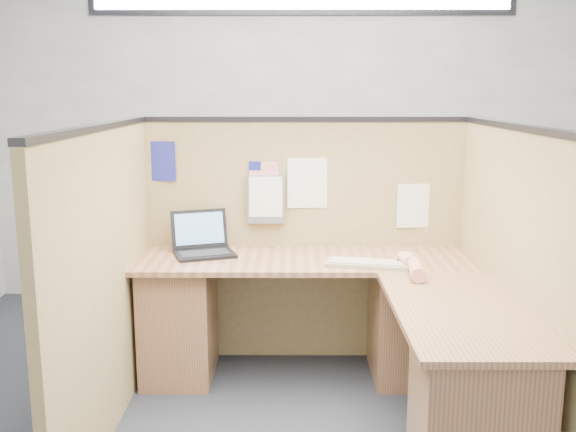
{
  "coord_description": "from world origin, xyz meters",
  "views": [
    {
      "loc": [
        -0.09,
        -2.93,
        1.68
      ],
      "look_at": [
        -0.1,
        0.5,
        1.01
      ],
      "focal_mm": 40.0,
      "sensor_mm": 36.0,
      "label": 1
    }
  ],
  "objects_px": {
    "laptop": "(206,243)",
    "keyboard": "(367,264)",
    "l_desk": "(342,338)",
    "mouse": "(406,261)"
  },
  "relations": [
    {
      "from": "laptop",
      "to": "keyboard",
      "type": "relative_size",
      "value": 0.89
    },
    {
      "from": "l_desk",
      "to": "keyboard",
      "type": "relative_size",
      "value": 4.13
    },
    {
      "from": "l_desk",
      "to": "mouse",
      "type": "distance_m",
      "value": 0.57
    },
    {
      "from": "keyboard",
      "to": "mouse",
      "type": "height_order",
      "value": "mouse"
    },
    {
      "from": "laptop",
      "to": "keyboard",
      "type": "bearing_deg",
      "value": -36.67
    },
    {
      "from": "laptop",
      "to": "mouse",
      "type": "bearing_deg",
      "value": -32.52
    },
    {
      "from": "laptop",
      "to": "mouse",
      "type": "height_order",
      "value": "laptop"
    },
    {
      "from": "l_desk",
      "to": "mouse",
      "type": "xyz_separation_m",
      "value": [
        0.37,
        0.24,
        0.36
      ]
    },
    {
      "from": "laptop",
      "to": "keyboard",
      "type": "height_order",
      "value": "laptop"
    },
    {
      "from": "l_desk",
      "to": "mouse",
      "type": "bearing_deg",
      "value": 32.62
    }
  ]
}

